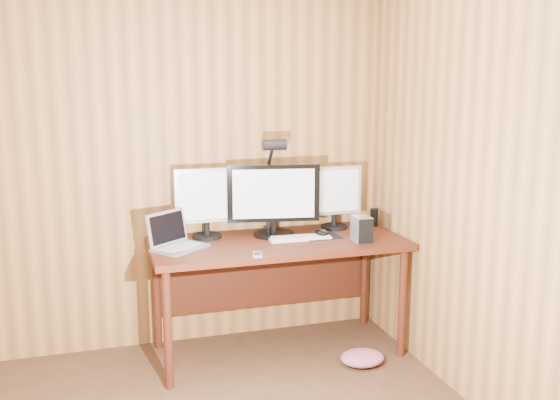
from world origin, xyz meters
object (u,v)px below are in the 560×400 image
desk (275,256)px  keyboard (300,238)px  monitor_right (334,195)px  desk_lamp (271,171)px  laptop (175,239)px  monitor_left (206,201)px  mouse (321,233)px  monitor_center (273,199)px  hard_drive (362,229)px  speaker (374,217)px  phone (258,255)px

desk → keyboard: size_ratio=3.99×
monitor_right → desk_lamp: 0.48m
desk → laptop: 0.67m
monitor_left → mouse: (0.71, -0.18, -0.22)m
monitor_center → hard_drive: monitor_center is taller
monitor_right → speaker: bearing=-4.6°
hard_drive → keyboard: bearing=158.4°
monitor_center → desk_lamp: (0.02, 0.10, 0.17)m
monitor_right → keyboard: (-0.32, -0.22, -0.22)m
monitor_left → laptop: 0.35m
monitor_left → desk_lamp: (0.44, 0.03, 0.17)m
keyboard → speaker: speaker is taller
monitor_right → phone: size_ratio=3.70×
keyboard → monitor_right: bearing=36.0°
laptop → hard_drive: laptop is taller
keyboard → hard_drive: hard_drive is taller
desk → desk_lamp: size_ratio=2.40×
speaker → laptop: bearing=-172.8°
speaker → hard_drive: bearing=-125.6°
hard_drive → monitor_left: bearing=160.4°
monitor_right → desk_lamp: (-0.44, 0.02, 0.18)m
mouse → hard_drive: hard_drive is taller
mouse → phone: mouse is taller
laptop → keyboard: laptop is taller
laptop → phone: bearing=-72.8°
keyboard → mouse: bearing=11.6°
monitor_left → speaker: size_ratio=3.70×
keyboard → hard_drive: bearing=-22.0°
laptop → desk_lamp: (0.67, 0.22, 0.36)m
hard_drive → speaker: hard_drive is taller
desk → mouse: size_ratio=13.04×
speaker → monitor_right: bearing=176.4°
monitor_center → desk: bearing=-89.7°
monitor_center → speaker: monitor_center is taller
laptop → phone: (0.44, -0.31, -0.05)m
laptop → desk: bearing=-32.0°
hard_drive → phone: hard_drive is taller
desk → monitor_center: monitor_center is taller
monitor_left → laptop: monitor_left is taller
desk → hard_drive: (0.50, -0.25, 0.20)m
mouse → keyboard: bearing=-179.7°
desk_lamp → mouse: bearing=-39.3°
phone → desk_lamp: desk_lamp is taller
monitor_left → laptop: size_ratio=1.17×
desk_lamp → monitor_right: bearing=-4.3°
monitor_right → phone: (-0.67, -0.50, -0.22)m
keyboard → mouse: 0.16m
keyboard → phone: keyboard is taller
keyboard → phone: size_ratio=3.47×
hard_drive → desk: bearing=156.2°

